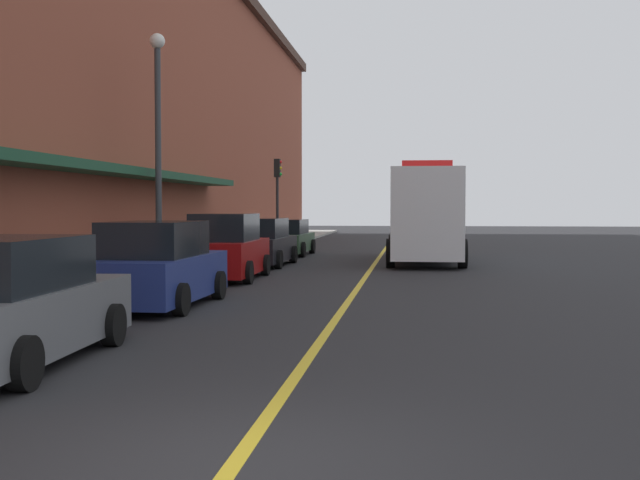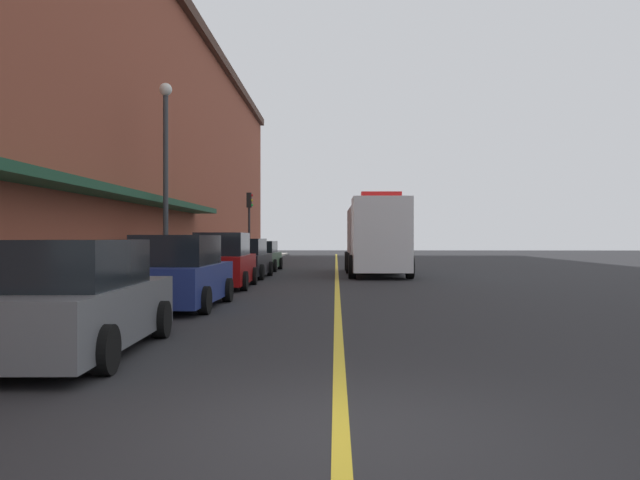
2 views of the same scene
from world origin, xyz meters
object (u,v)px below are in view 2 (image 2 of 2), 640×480
Objects in this scene: parked_car_0 at (77,301)px; parked_car_4 at (260,257)px; parked_car_3 at (245,259)px; parking_meter_1 at (100,267)px; box_truck at (375,237)px; parking_meter_0 at (147,261)px; parked_car_1 at (179,274)px; traffic_light_near at (249,214)px; street_lamp_left at (166,161)px; parked_car_2 at (223,262)px.

parked_car_0 is 23.95m from parked_car_4.
parked_car_3 is 13.01m from parking_meter_1.
box_truck reaches higher than parking_meter_0.
parked_car_1 is 15.52m from box_truck.
parked_car_3 is at bearing -64.52° from box_truck.
parking_meter_1 is at bearing -25.07° from box_truck.
traffic_light_near is at bearing -140.04° from box_truck.
parked_car_4 is at bearing 85.19° from parking_meter_0.
box_truck is 6.83× the size of parking_meter_0.
parking_meter_1 is (-7.17, -15.74, -0.68)m from box_truck.
parked_car_4 is at bearing -120.10° from box_truck.
parked_car_4 reaches higher than parking_meter_0.
parking_meter_0 is 0.19× the size of street_lamp_left.
parking_meter_0 is at bearing -90.17° from traffic_light_near.
parked_car_1 is 0.50× the size of box_truck.
parked_car_3 is at bearing 81.46° from parking_meter_0.
box_truck is 2.11× the size of traffic_light_near.
parked_car_0 is 6.23m from parked_car_1.
parked_car_1 is 0.99× the size of parked_car_3.
parked_car_1 is at bearing -178.15° from parked_car_4.
parked_car_4 is at bearing 2.43° from parked_car_3.
parked_car_0 reaches higher than parking_meter_1.
parking_meter_1 is 0.31× the size of traffic_light_near.
box_truck is (5.71, 14.41, 0.91)m from parked_car_1.
parked_car_2 is at bearing 79.30° from parking_meter_1.
parking_meter_1 is at bearing -90.00° from parking_meter_0.
parked_car_1 is 0.66× the size of street_lamp_left.
box_truck is 11.51m from street_lamp_left.
parking_meter_0 is at bearing -81.85° from street_lamp_left.
parking_meter_1 is 0.19× the size of street_lamp_left.
parked_car_2 is 10.02m from box_truck.
box_truck reaches higher than parked_car_2.
street_lamp_left is at bearing -92.31° from traffic_light_near.
parked_car_0 is at bearing -179.09° from parked_car_1.
parked_car_2 reaches higher than parked_car_3.
street_lamp_left is (-2.09, 12.57, 3.60)m from parked_car_0.
parked_car_4 is at bearing 1.13° from parked_car_1.
parked_car_1 reaches higher than parked_car_4.
parked_car_1 is 3.43× the size of parking_meter_1.
parked_car_0 is at bearing -178.20° from parked_car_4.
parked_car_1 is at bearing -1.78° from parked_car_0.
traffic_light_near reaches higher than parking_meter_1.
parked_car_2 is (-0.03, 6.24, 0.04)m from parked_car_1.
parked_car_3 is 6.13m from parked_car_4.
parked_car_3 reaches higher than parking_meter_1.
parked_car_1 is (-0.03, 6.22, 0.04)m from parked_car_0.
parked_car_0 is at bearing -80.57° from street_lamp_left.
box_truck is 11.03m from traffic_light_near.
parked_car_1 is 3.43× the size of parking_meter_0.
parked_car_4 is 3.32× the size of parking_meter_1.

